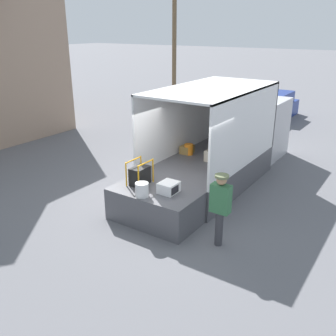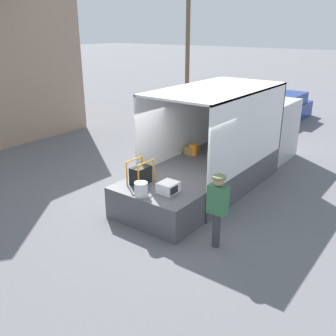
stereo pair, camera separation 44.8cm
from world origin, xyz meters
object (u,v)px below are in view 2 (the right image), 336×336
object	(u,v)px
utility_pole	(188,38)
portable_generator	(141,175)
orange_bucket	(141,189)
worker_person	(218,204)
box_truck	(239,144)
pickup_truck_blue	(281,110)
microwave	(168,187)

from	to	relation	value
utility_pole	portable_generator	bearing A→B (deg)	-149.97
orange_bucket	utility_pole	xyz separation A→B (m)	(14.73, 8.68, 2.98)
orange_bucket	worker_person	distance (m)	1.94
box_truck	orange_bucket	world-z (taller)	box_truck
orange_bucket	pickup_truck_blue	world-z (taller)	pickup_truck_blue
worker_person	utility_pole	distance (m)	18.11
worker_person	utility_pole	world-z (taller)	utility_pole
orange_bucket	pickup_truck_blue	bearing A→B (deg)	6.42
orange_bucket	pickup_truck_blue	size ratio (longest dim) A/B	0.07
portable_generator	orange_bucket	distance (m)	0.78
orange_bucket	worker_person	size ratio (longest dim) A/B	0.20
portable_generator	worker_person	xyz separation A→B (m)	(-0.25, -2.42, -0.03)
pickup_truck_blue	utility_pole	bearing A→B (deg)	75.89
orange_bucket	worker_person	world-z (taller)	worker_person
portable_generator	orange_bucket	size ratio (longest dim) A/B	1.88
box_truck	utility_pole	distance (m)	13.41
portable_generator	orange_bucket	xyz separation A→B (m)	(-0.59, -0.50, -0.07)
portable_generator	pickup_truck_blue	world-z (taller)	portable_generator
worker_person	pickup_truck_blue	distance (m)	13.03
box_truck	microwave	distance (m)	4.51
portable_generator	pickup_truck_blue	bearing A→B (deg)	4.40
microwave	utility_pole	xyz separation A→B (m)	(14.19, 9.09, 3.02)
worker_person	box_truck	bearing A→B (deg)	21.57
box_truck	pickup_truck_blue	xyz separation A→B (m)	(7.88, 1.51, -0.35)
utility_pole	orange_bucket	bearing A→B (deg)	-149.49
box_truck	orange_bucket	xyz separation A→B (m)	(-5.04, 0.05, 0.09)
box_truck	worker_person	xyz separation A→B (m)	(-4.70, -1.86, 0.13)
worker_person	portable_generator	bearing A→B (deg)	84.13
box_truck	microwave	world-z (taller)	box_truck
portable_generator	pickup_truck_blue	size ratio (longest dim) A/B	0.13
orange_bucket	utility_pole	distance (m)	17.35
orange_bucket	utility_pole	bearing A→B (deg)	30.51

